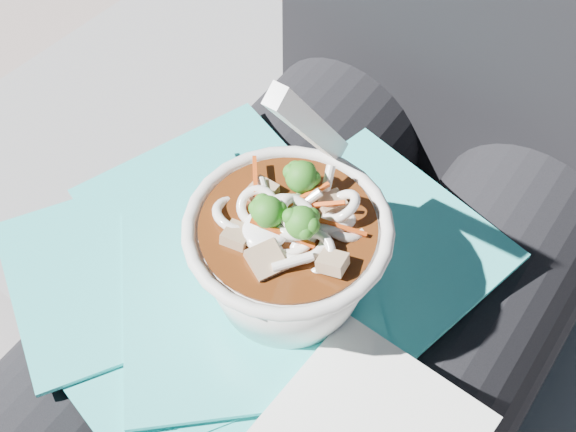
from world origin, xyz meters
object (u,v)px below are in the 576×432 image
Objects in this scene: stone_ledge at (364,372)px; person_body at (358,251)px; lap at (295,351)px; plastic_bag at (244,284)px; udon_bowl at (289,249)px.

stone_ledge is 1.02× the size of person_body.
lap reaches higher than stone_ledge.
lap is 1.30× the size of plastic_bag.
stone_ledge is 2.71× the size of plastic_bag.
stone_ledge is 0.46m from udon_bowl.
person_body is at bearing 71.59° from plastic_bag.
person_body is 5.25× the size of udon_bowl.
lap is at bearing -90.00° from stone_ledge.
plastic_bag is (-0.04, -0.01, 0.09)m from lap.
person_body is at bearing 90.00° from lap.
person_body is (0.00, 0.09, 0.03)m from lap.
udon_bowl reaches higher than stone_ledge.
stone_ledge is 0.33m from person_body.
plastic_bag is at bearing -158.56° from udon_bowl.
stone_ledge is 2.08× the size of lap.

